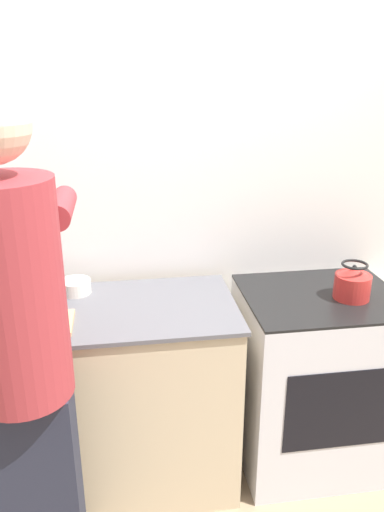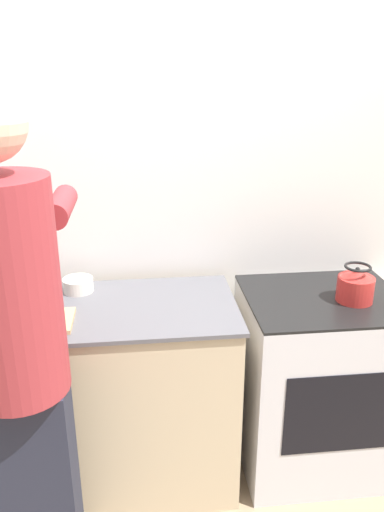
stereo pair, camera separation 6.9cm
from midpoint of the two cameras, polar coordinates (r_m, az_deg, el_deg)
wall_back at (r=2.38m, az=-4.09°, el=7.00°), size 8.00×0.05×2.60m
counter at (r=2.41m, az=-12.78°, el=-15.60°), size 1.49×0.58×0.90m
oven at (r=2.55m, az=14.80°, el=-13.67°), size 0.71×0.59×0.90m
person at (r=1.73m, az=-18.17°, el=-9.78°), size 0.36×0.60×1.83m
cutting_board at (r=2.09m, az=-17.11°, el=-7.27°), size 0.34×0.20×0.02m
knife at (r=2.09m, az=-16.94°, el=-6.86°), size 0.24×0.05×0.01m
kettle at (r=2.31m, az=19.01°, el=-3.27°), size 0.16×0.16×0.17m
bowl_prep at (r=2.32m, az=-12.05°, el=-3.25°), size 0.14×0.14×0.06m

